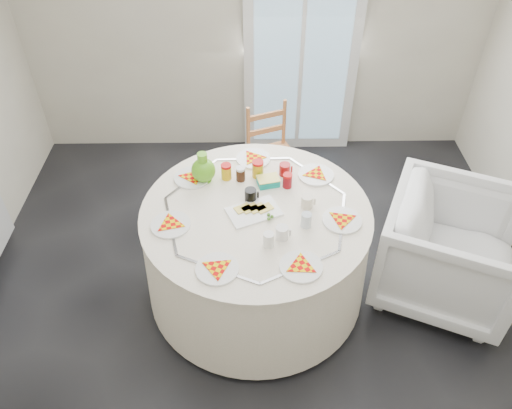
{
  "coord_description": "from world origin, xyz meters",
  "views": [
    {
      "loc": [
        -0.05,
        -2.13,
        2.83
      ],
      "look_at": [
        -0.02,
        0.16,
        0.8
      ],
      "focal_mm": 35.0,
      "sensor_mm": 36.0,
      "label": 1
    }
  ],
  "objects_px": {
    "wooden_chair": "(273,151)",
    "green_pitcher": "(203,166)",
    "armchair": "(450,251)",
    "table": "(256,252)"
  },
  "relations": [
    {
      "from": "wooden_chair",
      "to": "green_pitcher",
      "type": "height_order",
      "value": "green_pitcher"
    },
    {
      "from": "armchair",
      "to": "green_pitcher",
      "type": "distance_m",
      "value": 1.74
    },
    {
      "from": "table",
      "to": "green_pitcher",
      "type": "relative_size",
      "value": 7.16
    },
    {
      "from": "wooden_chair",
      "to": "armchair",
      "type": "relative_size",
      "value": 0.95
    },
    {
      "from": "table",
      "to": "green_pitcher",
      "type": "bearing_deg",
      "value": 137.86
    },
    {
      "from": "wooden_chair",
      "to": "armchair",
      "type": "bearing_deg",
      "value": -63.73
    },
    {
      "from": "green_pitcher",
      "to": "wooden_chair",
      "type": "bearing_deg",
      "value": 62.86
    },
    {
      "from": "table",
      "to": "green_pitcher",
      "type": "height_order",
      "value": "green_pitcher"
    },
    {
      "from": "armchair",
      "to": "green_pitcher",
      "type": "xyz_separation_m",
      "value": [
        -1.64,
        0.33,
        0.48
      ]
    },
    {
      "from": "wooden_chair",
      "to": "green_pitcher",
      "type": "relative_size",
      "value": 3.99
    }
  ]
}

